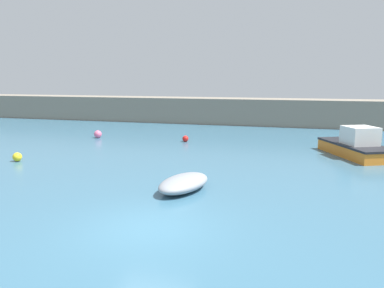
{
  "coord_description": "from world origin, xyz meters",
  "views": [
    {
      "loc": [
        4.25,
        -9.94,
        4.45
      ],
      "look_at": [
        -1.26,
        9.16,
        0.96
      ],
      "focal_mm": 35.0,
      "sensor_mm": 36.0,
      "label": 1
    }
  ],
  "objects_px": {
    "motorboat_grey_hull": "(356,146)",
    "mooring_buoy_red": "(185,139)",
    "mooring_buoy_yellow": "(17,157)",
    "mooring_buoy_pink": "(98,134)",
    "rowboat_white_midwater": "(184,183)"
  },
  "relations": [
    {
      "from": "motorboat_grey_hull",
      "to": "mooring_buoy_red",
      "type": "xyz_separation_m",
      "value": [
        -10.99,
        2.07,
        -0.38
      ]
    },
    {
      "from": "mooring_buoy_yellow",
      "to": "mooring_buoy_red",
      "type": "relative_size",
      "value": 1.1
    },
    {
      "from": "mooring_buoy_yellow",
      "to": "mooring_buoy_pink",
      "type": "bearing_deg",
      "value": 89.95
    },
    {
      "from": "mooring_buoy_yellow",
      "to": "motorboat_grey_hull",
      "type": "bearing_deg",
      "value": 20.23
    },
    {
      "from": "motorboat_grey_hull",
      "to": "mooring_buoy_pink",
      "type": "distance_m",
      "value": 18.0
    },
    {
      "from": "mooring_buoy_pink",
      "to": "motorboat_grey_hull",
      "type": "bearing_deg",
      "value": -6.06
    },
    {
      "from": "motorboat_grey_hull",
      "to": "mooring_buoy_pink",
      "type": "bearing_deg",
      "value": 58.97
    },
    {
      "from": "motorboat_grey_hull",
      "to": "rowboat_white_midwater",
      "type": "distance_m",
      "value": 11.95
    },
    {
      "from": "rowboat_white_midwater",
      "to": "mooring_buoy_red",
      "type": "height_order",
      "value": "rowboat_white_midwater"
    },
    {
      "from": "motorboat_grey_hull",
      "to": "mooring_buoy_pink",
      "type": "relative_size",
      "value": 9.59
    },
    {
      "from": "mooring_buoy_yellow",
      "to": "mooring_buoy_red",
      "type": "xyz_separation_m",
      "value": [
        6.91,
        8.67,
        -0.02
      ]
    },
    {
      "from": "motorboat_grey_hull",
      "to": "mooring_buoy_yellow",
      "type": "xyz_separation_m",
      "value": [
        -17.91,
        -6.6,
        -0.36
      ]
    },
    {
      "from": "motorboat_grey_hull",
      "to": "mooring_buoy_yellow",
      "type": "distance_m",
      "value": 19.09
    },
    {
      "from": "motorboat_grey_hull",
      "to": "rowboat_white_midwater",
      "type": "height_order",
      "value": "motorboat_grey_hull"
    },
    {
      "from": "mooring_buoy_red",
      "to": "motorboat_grey_hull",
      "type": "bearing_deg",
      "value": -10.66
    }
  ]
}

